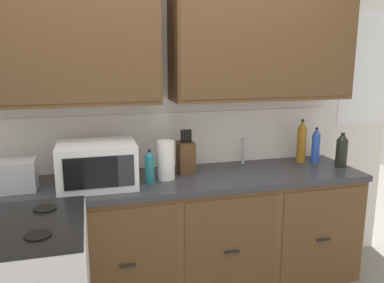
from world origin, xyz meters
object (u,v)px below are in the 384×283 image
(bottle_teal, at_px, (150,167))
(bottle_blue, at_px, (316,145))
(bottle_amber, at_px, (302,142))
(bottle_dark, at_px, (342,150))
(paper_towel_roll, at_px, (166,160))
(toaster, at_px, (12,176))
(knife_block, at_px, (186,157))
(microwave, at_px, (97,165))

(bottle_teal, bearing_deg, bottle_blue, 7.83)
(bottle_amber, xyz_separation_m, bottle_dark, (0.23, -0.19, -0.04))
(paper_towel_roll, relative_size, bottle_blue, 0.95)
(paper_towel_roll, xyz_separation_m, bottle_blue, (1.20, 0.12, 0.00))
(toaster, xyz_separation_m, bottle_amber, (2.04, 0.15, 0.07))
(bottle_amber, relative_size, bottle_teal, 1.50)
(knife_block, xyz_separation_m, bottle_dark, (1.15, -0.14, 0.01))
(paper_towel_roll, height_order, bottle_blue, bottle_blue)
(microwave, bearing_deg, bottle_blue, 5.42)
(bottle_teal, bearing_deg, toaster, 175.68)
(bottle_amber, distance_m, bottle_teal, 1.23)
(microwave, height_order, bottle_teal, microwave)
(microwave, height_order, bottle_dark, microwave)
(paper_towel_roll, height_order, bottle_dark, paper_towel_roll)
(bottle_blue, bearing_deg, toaster, -176.84)
(knife_block, distance_m, paper_towel_roll, 0.20)
(paper_towel_roll, distance_m, bottle_amber, 1.10)
(microwave, bearing_deg, knife_block, 13.18)
(bottle_teal, bearing_deg, bottle_dark, 0.91)
(microwave, relative_size, paper_towel_roll, 1.85)
(toaster, relative_size, bottle_blue, 1.03)
(microwave, bearing_deg, paper_towel_roll, 4.08)
(bottle_amber, bearing_deg, toaster, -175.90)
(paper_towel_roll, distance_m, bottle_blue, 1.20)
(toaster, bearing_deg, microwave, -4.29)
(knife_block, bearing_deg, microwave, -166.82)
(knife_block, xyz_separation_m, bottle_teal, (-0.28, -0.17, -0.01))
(microwave, relative_size, bottle_dark, 1.88)
(bottle_amber, xyz_separation_m, bottle_blue, (0.11, -0.03, -0.03))
(paper_towel_roll, bearing_deg, bottle_teal, -154.45)
(toaster, height_order, bottle_teal, bottle_teal)
(paper_towel_roll, xyz_separation_m, bottle_amber, (1.09, 0.15, 0.03))
(microwave, xyz_separation_m, bottle_amber, (1.53, 0.18, 0.02))
(bottle_dark, relative_size, bottle_teal, 1.15)
(toaster, bearing_deg, knife_block, 5.39)
(paper_towel_roll, relative_size, bottle_dark, 1.02)
(knife_block, height_order, paper_towel_roll, knife_block)
(toaster, xyz_separation_m, paper_towel_roll, (0.95, -0.01, 0.03))
(microwave, relative_size, bottle_amber, 1.44)
(bottle_amber, bearing_deg, bottle_blue, -14.32)
(toaster, relative_size, bottle_amber, 0.84)
(microwave, distance_m, toaster, 0.51)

